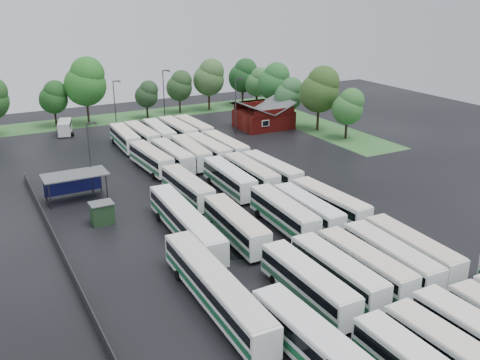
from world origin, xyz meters
name	(u,v)px	position (x,y,z in m)	size (l,w,h in m)	color
ground	(275,236)	(0.00, 0.00, 0.00)	(160.00, 160.00, 0.00)	black
brick_building	(264,118)	(24.00, 42.77, 1.87)	(10.07, 8.60, 5.39)	maroon
wash_shed	(74,177)	(-17.20, 22.02, 2.99)	(8.20, 4.20, 3.58)	#2D2D30
utility_hut	(102,213)	(-16.20, 12.60, 1.32)	(2.70, 2.20, 2.62)	#19351A
grass_strip_north	(123,117)	(2.00, 64.80, 0.01)	(80.00, 10.00, 0.01)	#2F602A
grass_strip_east	(305,122)	(34.00, 42.80, 0.01)	(10.00, 50.00, 0.01)	#2F602A
west_fence	(58,245)	(-22.20, 8.00, 0.60)	(0.10, 50.00, 1.20)	#2D2D30
bus_r0c1	(456,359)	(-1.28, -26.04, 1.81)	(2.92, 11.92, 3.30)	white
bus_r1c0	(308,283)	(-4.57, -12.68, 1.84)	(2.60, 12.01, 3.34)	white
bus_r1c1	(337,272)	(-1.01, -12.31, 1.79)	(2.54, 11.71, 3.26)	white
bus_r1c2	(364,264)	(2.12, -12.42, 1.79)	(2.50, 11.72, 3.26)	white
bus_r1c3	(391,257)	(5.23, -12.60, 1.82)	(2.98, 12.00, 3.32)	white
bus_r1c4	(412,249)	(8.27, -12.35, 1.82)	(2.98, 11.96, 3.30)	white
bus_r2c0	(236,225)	(-4.48, 1.06, 1.87)	(3.17, 12.31, 3.40)	white
bus_r2c2	(283,213)	(1.97, 1.41, 1.85)	(3.12, 12.20, 3.37)	white
bus_r2c3	(307,210)	(5.05, 0.98, 1.79)	(2.65, 11.71, 3.25)	white
bus_r2c4	(329,203)	(8.41, 1.18, 1.86)	(3.18, 12.24, 3.37)	white
bus_r3c0	(187,187)	(-4.49, 14.48, 1.81)	(2.66, 11.87, 3.30)	white
bus_r3c2	(229,178)	(1.85, 14.86, 1.85)	(2.99, 12.18, 3.37)	white
bus_r3c3	(250,174)	(5.33, 15.14, 1.86)	(2.73, 12.20, 3.39)	white
bus_r3c4	(271,171)	(8.57, 14.84, 1.85)	(3.06, 12.17, 3.36)	white
bus_r4c0	(151,159)	(-4.48, 28.44, 1.83)	(3.15, 12.08, 3.33)	white
bus_r4c1	(172,156)	(-1.14, 28.15, 1.82)	(2.76, 11.96, 3.32)	white
bus_r4c2	(190,152)	(2.05, 28.51, 1.85)	(3.10, 12.20, 3.37)	white
bus_r4c3	(207,150)	(5.06, 28.64, 1.86)	(2.91, 12.24, 3.39)	white
bus_r4c4	(225,147)	(8.24, 28.60, 1.83)	(2.70, 12.00, 3.33)	white
bus_r5c0	(125,138)	(-4.42, 41.94, 1.80)	(2.92, 11.81, 3.27)	white
bus_r5c1	(142,136)	(-1.34, 42.08, 1.81)	(2.88, 11.89, 3.29)	white
bus_r5c2	(159,133)	(1.83, 41.90, 1.85)	(3.10, 12.16, 3.36)	white
bus_r5c3	(178,131)	(5.33, 41.85, 1.88)	(2.81, 12.32, 3.42)	white
bus_r5c4	(193,129)	(8.55, 42.15, 1.83)	(2.83, 11.99, 3.32)	white
artic_bus_west_b	(185,222)	(-9.02, 4.40, 1.85)	(3.29, 18.09, 3.34)	white
artic_bus_west_c	(215,288)	(-12.17, -9.68, 1.89)	(3.03, 18.39, 3.40)	white
minibus	(65,127)	(-11.73, 56.35, 1.44)	(3.67, 6.33, 2.60)	silver
tree_north_1	(54,97)	(-11.90, 63.51, 5.95)	(5.58, 5.58, 9.25)	black
tree_north_2	(86,81)	(-5.77, 61.76, 8.80)	(8.25, 8.25, 13.67)	#35261C
tree_north_3	(147,94)	(6.66, 61.72, 5.16)	(4.86, 4.84, 8.02)	black
tree_north_4	(180,85)	(14.72, 63.13, 6.06)	(5.68, 5.68, 9.41)	#332015
tree_north_5	(210,77)	(21.71, 62.66, 7.43)	(6.97, 6.97, 11.54)	#392716
tree_north_6	(244,75)	(30.77, 63.34, 7.05)	(6.62, 6.62, 10.97)	#3D3021
tree_east_0	(349,106)	(33.41, 28.53, 6.03)	(5.66, 5.66, 9.37)	black
tree_east_1	(321,89)	(32.47, 35.98, 8.04)	(7.54, 7.54, 12.50)	black
tree_east_2	(290,94)	(30.53, 43.60, 6.05)	(5.68, 5.68, 9.41)	#3D271A
tree_east_3	(275,81)	(31.94, 51.63, 7.31)	(6.86, 6.86, 11.37)	#31211A
tree_east_4	(258,82)	(32.44, 59.63, 5.96)	(5.62, 5.60, 9.27)	black
lamp_post_ne	(236,102)	(16.76, 40.75, 6.17)	(1.64, 0.32, 10.63)	#2D2D30
lamp_post_nw	(90,152)	(-14.51, 23.50, 5.62)	(1.49, 0.29, 9.68)	#2D2D30
lamp_post_back_w	(115,102)	(-2.40, 53.84, 5.69)	(1.51, 0.29, 9.80)	#2D2D30
lamp_post_back_e	(164,93)	(8.18, 55.44, 6.28)	(1.67, 0.32, 10.82)	#2D2D30
puddle_0	(353,324)	(-3.19, -17.41, 0.00)	(3.84, 3.84, 0.01)	black
puddle_2	(233,250)	(-5.82, -0.81, 0.00)	(4.60, 4.60, 0.01)	black
puddle_3	(299,229)	(3.34, 0.16, 0.00)	(4.59, 4.59, 0.01)	black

